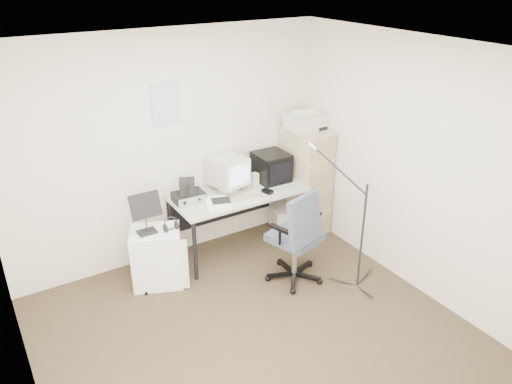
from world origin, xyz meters
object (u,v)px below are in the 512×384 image
filing_cabinet (305,180)px  desk (239,221)px  office_chair (295,235)px  side_cart (157,257)px

filing_cabinet → desk: 0.99m
filing_cabinet → desk: bearing=-178.2°
desk → office_chair: bearing=-76.8°
office_chair → desk: bearing=86.9°
filing_cabinet → side_cart: filing_cabinet is taller
office_chair → side_cart: size_ratio=1.72×
filing_cabinet → office_chair: bearing=-131.4°
filing_cabinet → desk: filing_cabinet is taller
office_chair → side_cart: bearing=134.8°
desk → office_chair: (0.19, -0.83, 0.16)m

